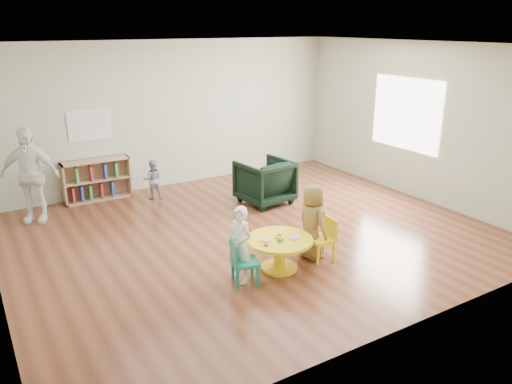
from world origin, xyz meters
TOP-DOWN VIEW (x-y plane):
  - room at (0.01, 0.00)m, footprint 7.10×7.00m
  - activity_table at (-0.28, -1.18)m, footprint 0.87×0.87m
  - kid_chair_left at (-0.91, -1.28)m, footprint 0.38×0.38m
  - kid_chair_right at (0.40, -1.25)m, footprint 0.34×0.34m
  - bookshelf at (-1.61, 2.86)m, footprint 1.20×0.30m
  - alphabet_poster at (-1.60, 2.98)m, footprint 0.74×0.01m
  - armchair at (0.92, 1.10)m, footprint 0.94×0.96m
  - child_left at (-0.88, -1.20)m, footprint 0.34×0.42m
  - child_right at (0.29, -1.11)m, footprint 0.33×0.51m
  - toddler at (-0.71, 2.35)m, footprint 0.43×0.38m
  - adult_caretaker at (-2.76, 2.30)m, footprint 0.98×0.76m

SIDE VIEW (x-z plane):
  - activity_table at x=-0.28m, z-range 0.06..0.54m
  - kid_chair_left at x=-0.91m, z-range 0.02..0.61m
  - kid_chair_right at x=0.40m, z-range 0.02..0.61m
  - bookshelf at x=-1.61m, z-range -0.01..0.74m
  - toddler at x=-0.71m, z-range 0.00..0.74m
  - armchair at x=0.92m, z-range 0.00..0.79m
  - child_left at x=-0.88m, z-range 0.00..0.99m
  - child_right at x=0.29m, z-range 0.00..1.05m
  - adult_caretaker at x=-2.76m, z-range 0.00..1.56m
  - alphabet_poster at x=-1.60m, z-range 1.08..1.62m
  - room at x=0.01m, z-range 0.49..3.29m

